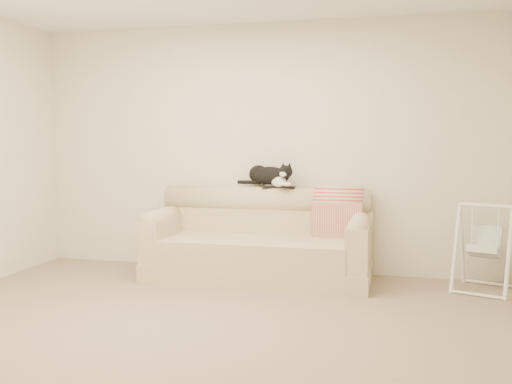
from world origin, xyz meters
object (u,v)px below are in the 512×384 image
sofa (260,243)px  remote_a (270,186)px  remote_b (287,187)px  baby_swing (485,247)px  tuxedo_cat (270,176)px

sofa → remote_a: (0.06, 0.22, 0.56)m
remote_a → remote_b: (0.18, 0.01, -0.00)m
remote_a → baby_swing: 2.13m
sofa → remote_a: bearing=75.4°
remote_a → baby_swing: bearing=-6.3°
remote_a → baby_swing: size_ratio=0.22×
sofa → baby_swing: sofa is taller
remote_a → tuxedo_cat: bearing=109.8°
remote_b → baby_swing: (1.88, -0.24, -0.50)m
sofa → remote_b: (0.24, 0.23, 0.56)m
tuxedo_cat → baby_swing: tuxedo_cat is taller
sofa → tuxedo_cat: (0.04, 0.27, 0.67)m
tuxedo_cat → sofa: bearing=-98.4°
tuxedo_cat → baby_swing: bearing=-7.5°
sofa → remote_b: remote_b is taller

